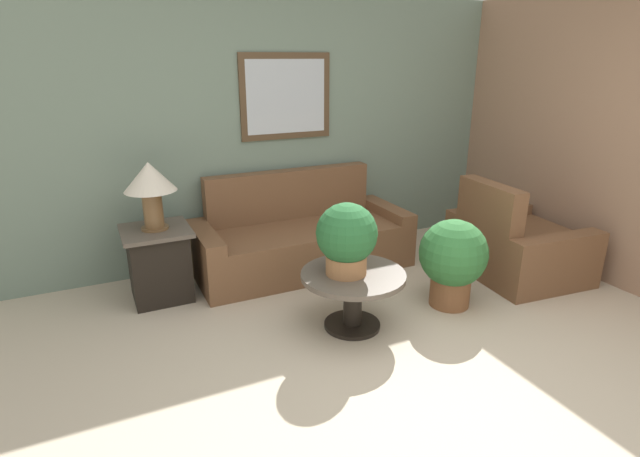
# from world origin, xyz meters

# --- Properties ---
(ground_plane) EXTENTS (20.00, 20.00, 0.00)m
(ground_plane) POSITION_xyz_m (0.00, 0.00, 0.00)
(ground_plane) COLOR #BCAD93
(wall_back) EXTENTS (6.74, 0.09, 2.60)m
(wall_back) POSITION_xyz_m (-0.00, 2.69, 1.31)
(wall_back) COLOR slate
(wall_back) RESTS_ON ground_plane
(wall_right) EXTENTS (0.06, 4.66, 2.60)m
(wall_right) POSITION_xyz_m (2.40, 1.33, 1.30)
(wall_right) COLOR #937056
(wall_right) RESTS_ON ground_plane
(couch_main) EXTENTS (2.09, 0.86, 0.93)m
(couch_main) POSITION_xyz_m (-0.06, 2.23, 0.29)
(couch_main) COLOR brown
(couch_main) RESTS_ON ground_plane
(armchair) EXTENTS (1.04, 1.20, 0.93)m
(armchair) POSITION_xyz_m (1.74, 1.19, 0.29)
(armchair) COLOR brown
(armchair) RESTS_ON ground_plane
(coffee_table) EXTENTS (0.80, 0.80, 0.46)m
(coffee_table) POSITION_xyz_m (-0.17, 0.97, 0.33)
(coffee_table) COLOR black
(coffee_table) RESTS_ON ground_plane
(side_table) EXTENTS (0.56, 0.56, 0.64)m
(side_table) POSITION_xyz_m (-1.43, 2.14, 0.32)
(side_table) COLOR black
(side_table) RESTS_ON ground_plane
(table_lamp) EXTENTS (0.43, 0.43, 0.57)m
(table_lamp) POSITION_xyz_m (-1.43, 2.14, 1.04)
(table_lamp) COLOR brown
(table_lamp) RESTS_ON side_table
(potted_plant_on_table) EXTENTS (0.46, 0.46, 0.55)m
(potted_plant_on_table) POSITION_xyz_m (-0.22, 0.98, 0.75)
(potted_plant_on_table) COLOR #9E6B42
(potted_plant_on_table) RESTS_ON coffee_table
(potted_plant_floor) EXTENTS (0.57, 0.57, 0.76)m
(potted_plant_floor) POSITION_xyz_m (0.76, 0.93, 0.42)
(potted_plant_floor) COLOR brown
(potted_plant_floor) RESTS_ON ground_plane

